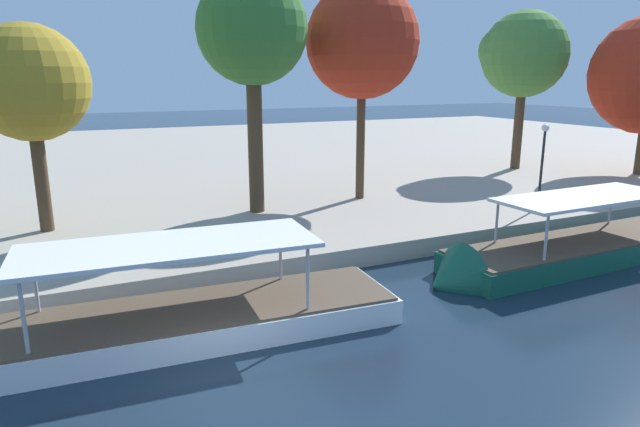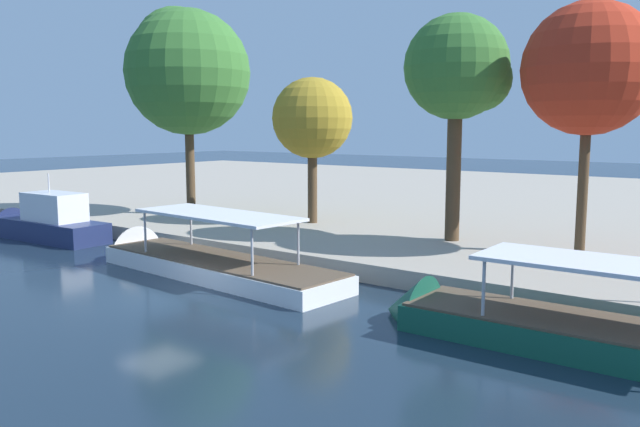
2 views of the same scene
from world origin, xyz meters
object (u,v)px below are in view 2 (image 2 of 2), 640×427
Objects in this scene: mooring_bollard_0 at (44,208)px; tree_1 at (594,68)px; tree_0 at (312,120)px; motor_yacht_1 at (44,225)px; tree_4 at (186,67)px; tree_2 at (460,70)px; tour_boat_3 at (571,340)px; tour_boat_2 at (201,266)px.

tree_1 is at bearing 13.24° from mooring_bollard_0.
mooring_bollard_0 is 18.68m from tree_0.
tree_1 is at bearing 0.44° from tree_0.
motor_yacht_1 is 12.70m from tree_4.
tree_2 is at bearing -2.86° from tree_0.
tour_boat_3 is 1.20× the size of tree_1.
tree_0 is at bearing 11.98° from tree_4.
motor_yacht_1 is 16.35m from tree_0.
tour_boat_2 is 16.85m from tree_4.
tree_2 reaches higher than tour_boat_3.
tree_4 reaches higher than mooring_bollard_0.
mooring_bollard_0 is 12.99m from tree_4.
tree_2 is (7.20, 10.07, 8.71)m from tour_boat_2.
tour_boat_3 is 29.51m from tree_4.
tour_boat_2 is 18.66m from mooring_bollard_0.
tour_boat_3 is 21.80m from tree_0.
mooring_bollard_0 is (-34.09, 3.49, 0.86)m from tour_boat_3.
tour_boat_2 is 1.29× the size of tree_2.
tree_2 is at bearing -121.58° from tour_boat_2.
tour_boat_2 is 1.68× the size of tree_0.
tour_boat_3 is at bearing -18.80° from tree_4.
motor_yacht_1 is 24.26m from tree_2.
tree_1 is 23.88m from tree_4.
motor_yacht_1 is at bearing -29.99° from mooring_bollard_0.
tree_1 reaches higher than motor_yacht_1.
tour_boat_2 is at bearing -39.37° from tree_4.
tree_1 is (15.22, 0.12, 2.08)m from tree_0.
tour_boat_3 is 1.56× the size of tree_0.
tree_0 is at bearing -32.03° from tour_boat_3.
motor_yacht_1 is at bearing -2.23° from tour_boat_3.
tree_1 is at bearing -162.24° from motor_yacht_1.
tree_2 reaches higher than mooring_bollard_0.
tree_0 is (16.27, 7.29, 5.58)m from mooring_bollard_0.
tree_2 is at bearing 14.97° from mooring_bollard_0.
motor_yacht_1 is at bearing -138.65° from tree_0.
tour_boat_2 is at bearing -10.01° from mooring_bollard_0.
tour_boat_2 reaches higher than tour_boat_3.
tour_boat_2 is 18.94m from tree_1.
tree_0 reaches higher than tour_boat_3.
mooring_bollard_0 is 0.08× the size of tree_0.
tree_1 is at bearing -137.00° from tour_boat_2.
tour_boat_2 is at bearing -140.97° from tree_1.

